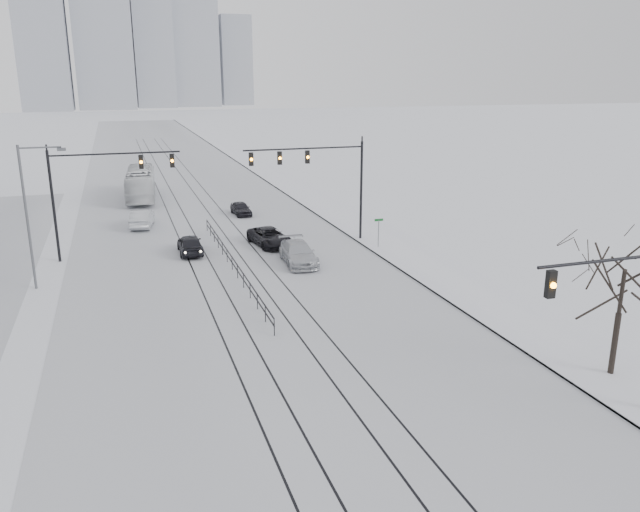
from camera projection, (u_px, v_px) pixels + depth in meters
The scene contains 18 objects.
road at pixel (184, 195), 70.53m from camera, with size 22.00×260.00×0.02m, color silver.
sidewalk_east at pixel (299, 188), 74.53m from camera, with size 5.00×260.00×0.16m, color white.
curb at pixel (279, 189), 73.81m from camera, with size 0.10×260.00×0.12m, color gray.
tram_rails at pixel (211, 236), 52.25m from camera, with size 5.30×180.00×0.01m.
skyline at pixel (135, 32), 258.68m from camera, with size 96.00×48.00×72.00m.
traffic_mast_near at pixel (632, 309), 23.15m from camera, with size 6.10×0.37×7.00m.
traffic_mast_ne at pixel (322, 172), 48.52m from camera, with size 9.60×0.37×8.00m.
traffic_mast_nw at pixel (96, 183), 44.52m from camera, with size 9.10×0.37×8.00m.
street_light_west at pixel (31, 207), 38.05m from camera, with size 2.73×0.25×9.00m.
bare_tree at pixel (623, 281), 26.63m from camera, with size 4.40×4.40×6.10m.
median_fence at pixel (232, 263), 42.98m from camera, with size 0.06×24.00×1.00m.
street_sign at pixel (379, 229), 48.02m from camera, with size 0.70×0.06×2.40m.
sedan_sb_inner at pixel (190, 244), 46.92m from camera, with size 1.73×4.31×1.47m, color black.
sedan_sb_outer at pixel (142, 218), 55.25m from camera, with size 1.67×4.78×1.57m, color silver.
sedan_nb_front at pixel (270, 237), 49.20m from camera, with size 2.30×4.99×1.39m, color black.
sedan_nb_right at pixel (298, 253), 44.42m from camera, with size 2.14×5.26×1.53m, color silver.
sedan_nb_far at pixel (241, 209), 60.12m from camera, with size 1.48×3.68×1.25m, color black.
box_truck at pixel (141, 184), 67.72m from camera, with size 2.79×11.92×3.32m, color silver.
Camera 1 is at (-6.99, -11.02, 12.88)m, focal length 35.00 mm.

